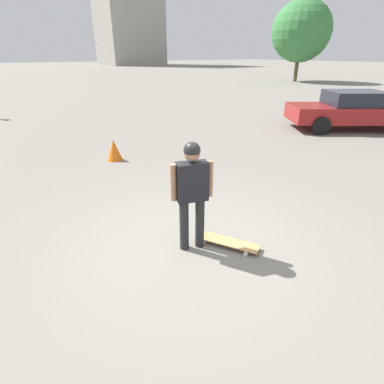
{
  "coord_description": "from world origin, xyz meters",
  "views": [
    {
      "loc": [
        -3.02,
        2.04,
        2.58
      ],
      "look_at": [
        0.0,
        0.0,
        0.89
      ],
      "focal_mm": 28.0,
      "sensor_mm": 36.0,
      "label": 1
    }
  ],
  "objects_px": {
    "skateboard": "(227,242)",
    "car_parked_near": "(351,110)",
    "person": "(192,188)",
    "traffic_cone": "(114,150)"
  },
  "relations": [
    {
      "from": "person",
      "to": "traffic_cone",
      "type": "bearing_deg",
      "value": 101.46
    },
    {
      "from": "person",
      "to": "skateboard",
      "type": "relative_size",
      "value": 1.68
    },
    {
      "from": "skateboard",
      "to": "car_parked_near",
      "type": "height_order",
      "value": "car_parked_near"
    },
    {
      "from": "car_parked_near",
      "to": "skateboard",
      "type": "bearing_deg",
      "value": 54.65
    },
    {
      "from": "person",
      "to": "skateboard",
      "type": "height_order",
      "value": "person"
    },
    {
      "from": "skateboard",
      "to": "traffic_cone",
      "type": "bearing_deg",
      "value": -30.97
    },
    {
      "from": "person",
      "to": "traffic_cone",
      "type": "relative_size",
      "value": 2.89
    },
    {
      "from": "skateboard",
      "to": "car_parked_near",
      "type": "relative_size",
      "value": 0.21
    },
    {
      "from": "car_parked_near",
      "to": "traffic_cone",
      "type": "relative_size",
      "value": 8.29
    },
    {
      "from": "skateboard",
      "to": "car_parked_near",
      "type": "xyz_separation_m",
      "value": [
        3.25,
        -8.6,
        0.64
      ]
    }
  ]
}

